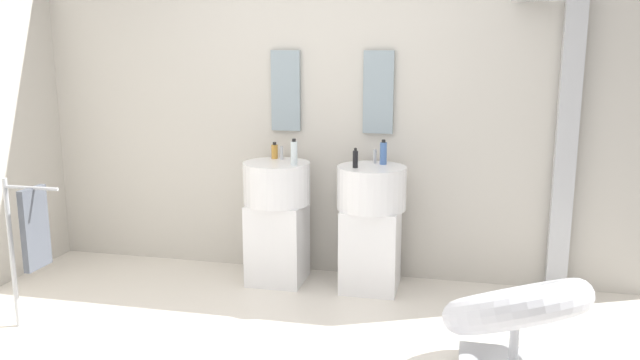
# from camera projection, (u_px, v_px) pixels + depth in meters

# --- Properties ---
(rear_partition) EXTENTS (4.80, 0.10, 2.60)m
(rear_partition) POSITION_uv_depth(u_px,v_px,m) (333.00, 104.00, 4.83)
(rear_partition) COLOR beige
(rear_partition) RESTS_ON ground_plane
(pedestal_sink_left) EXTENTS (0.49, 0.49, 1.00)m
(pedestal_sink_left) POSITION_uv_depth(u_px,v_px,m) (277.00, 217.00, 4.75)
(pedestal_sink_left) COLOR white
(pedestal_sink_left) RESTS_ON ground_plane
(pedestal_sink_right) EXTENTS (0.49, 0.49, 1.00)m
(pedestal_sink_right) POSITION_uv_depth(u_px,v_px,m) (371.00, 223.00, 4.60)
(pedestal_sink_right) COLOR white
(pedestal_sink_right) RESTS_ON ground_plane
(vanity_mirror_left) EXTENTS (0.22, 0.03, 0.60)m
(vanity_mirror_left) POSITION_uv_depth(u_px,v_px,m) (286.00, 91.00, 4.82)
(vanity_mirror_left) COLOR #8C9EA8
(vanity_mirror_right) EXTENTS (0.22, 0.03, 0.60)m
(vanity_mirror_right) POSITION_uv_depth(u_px,v_px,m) (378.00, 92.00, 4.67)
(vanity_mirror_right) COLOR #8C9EA8
(shower_column) EXTENTS (0.49, 0.24, 2.05)m
(shower_column) POSITION_uv_depth(u_px,v_px,m) (564.00, 143.00, 4.40)
(shower_column) COLOR #B7BABF
(shower_column) RESTS_ON ground_plane
(lounge_chair) EXTENTS (1.10, 1.10, 0.65)m
(lounge_chair) POSITION_uv_depth(u_px,v_px,m) (516.00, 315.00, 3.37)
(lounge_chair) COLOR #B7BABF
(lounge_chair) RESTS_ON ground_plane
(towel_rack) EXTENTS (0.37, 0.22, 0.95)m
(towel_rack) POSITION_uv_depth(u_px,v_px,m) (31.00, 231.00, 3.91)
(towel_rack) COLOR #B7BABF
(towel_rack) RESTS_ON ground_plane
(soap_bottle_clear) EXTENTS (0.05, 0.05, 0.19)m
(soap_bottle_clear) POSITION_uv_depth(u_px,v_px,m) (294.00, 153.00, 4.56)
(soap_bottle_clear) COLOR silver
(soap_bottle_clear) RESTS_ON pedestal_sink_left
(soap_bottle_black) EXTENTS (0.04, 0.04, 0.14)m
(soap_bottle_black) POSITION_uv_depth(u_px,v_px,m) (355.00, 159.00, 4.46)
(soap_bottle_black) COLOR black
(soap_bottle_black) RESTS_ON pedestal_sink_right
(soap_bottle_amber) EXTENTS (0.05, 0.05, 0.12)m
(soap_bottle_amber) POSITION_uv_depth(u_px,v_px,m) (275.00, 151.00, 4.83)
(soap_bottle_amber) COLOR #C68C38
(soap_bottle_amber) RESTS_ON pedestal_sink_left
(soap_bottle_blue) EXTENTS (0.05, 0.05, 0.18)m
(soap_bottle_blue) POSITION_uv_depth(u_px,v_px,m) (383.00, 153.00, 4.58)
(soap_bottle_blue) COLOR #4C72B7
(soap_bottle_blue) RESTS_ON pedestal_sink_right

